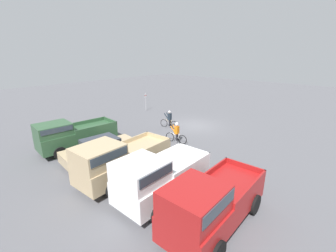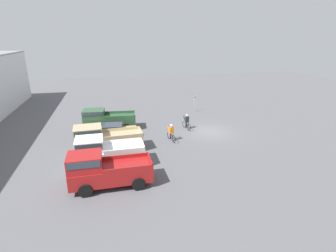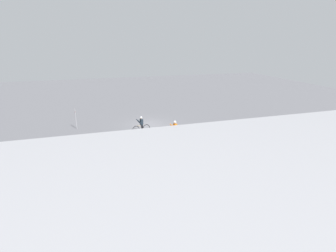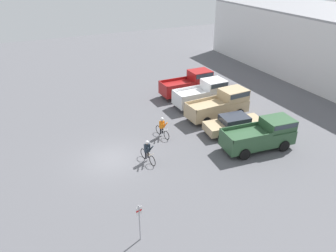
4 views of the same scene
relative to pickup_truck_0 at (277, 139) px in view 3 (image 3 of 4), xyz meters
name	(u,v)px [view 3 (image 3 of 4)]	position (x,y,z in m)	size (l,w,h in m)	color
ground_plane	(149,125)	(8.13, -10.47, -1.21)	(80.00, 80.00, 0.00)	#56565B
pickup_truck_0	(277,139)	(0.00, 0.00, 0.00)	(2.21, 5.19, 2.36)	maroon
pickup_truck_1	(246,143)	(2.80, -0.10, -0.03)	(2.28, 4.89, 2.31)	white
pickup_truck_2	(214,148)	(5.58, 0.05, -0.03)	(2.40, 5.59, 2.31)	tan
sedan_0	(175,154)	(8.41, -0.65, -0.50)	(2.30, 4.87, 1.40)	tan
pickup_truck_3	(139,156)	(11.24, -0.22, -0.09)	(2.50, 5.39, 2.14)	#2D5133
cyclist_0	(141,124)	(9.42, -8.39, -0.42)	(1.83, 0.54, 1.64)	black
cyclist_1	(175,129)	(6.65, -6.06, -0.38)	(1.79, 0.53, 1.63)	black
fire_lane_sign	(76,117)	(15.70, -11.32, 0.11)	(0.08, 0.30, 2.17)	#9E9EA3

